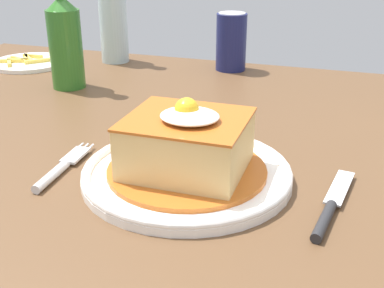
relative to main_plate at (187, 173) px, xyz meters
name	(u,v)px	position (x,y,z in m)	size (l,w,h in m)	color
dining_table	(184,206)	(-0.03, 0.08, -0.10)	(1.40, 1.03, 0.73)	brown
main_plate	(187,173)	(0.00, 0.00, 0.00)	(0.26, 0.26, 0.02)	white
sandwich_meal	(187,146)	(0.00, 0.00, 0.04)	(0.20, 0.20, 0.10)	#B75B1E
fork	(60,169)	(-0.16, -0.04, 0.00)	(0.02, 0.14, 0.01)	silver
knife	(329,210)	(0.18, -0.03, 0.00)	(0.04, 0.17, 0.01)	#262628
soda_can	(231,42)	(-0.08, 0.53, 0.05)	(0.07, 0.07, 0.12)	#191E51
beer_bottle_clear	(113,18)	(-0.35, 0.51, 0.09)	(0.06, 0.06, 0.27)	#ADC6CC
beer_bottle_green	(65,37)	(-0.35, 0.30, 0.09)	(0.06, 0.06, 0.27)	#2D6B23
side_plate_fries	(29,62)	(-0.53, 0.42, 0.00)	(0.17, 0.17, 0.02)	white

